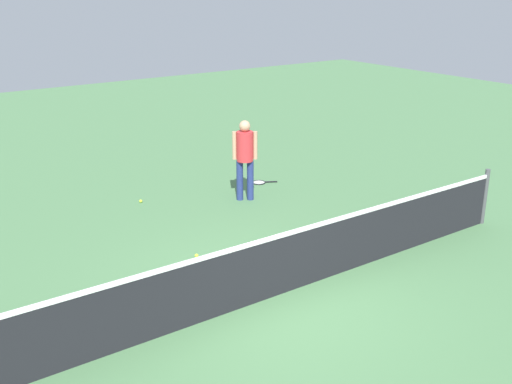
{
  "coord_description": "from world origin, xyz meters",
  "views": [
    {
      "loc": [
        4.8,
        6.39,
        4.42
      ],
      "look_at": [
        -1.03,
        -1.85,
        0.9
      ],
      "focal_mm": 43.1,
      "sensor_mm": 36.0,
      "label": 1
    }
  ],
  "objects": [
    {
      "name": "ground_plane",
      "position": [
        0.0,
        0.0,
        0.0
      ],
      "size": [
        40.0,
        40.0,
        0.0
      ],
      "primitive_type": "plane",
      "color": "#4C7A4C"
    },
    {
      "name": "tennis_ball_baseline",
      "position": [
        -1.95,
        -0.4,
        0.03
      ],
      "size": [
        0.07,
        0.07,
        0.07
      ],
      "primitive_type": "sphere",
      "color": "#C6E033",
      "rests_on": "ground_plane"
    },
    {
      "name": "tennis_ball_midcourt",
      "position": [
        0.22,
        -1.81,
        0.03
      ],
      "size": [
        0.07,
        0.07,
        0.07
      ],
      "primitive_type": "sphere",
      "color": "#C6E033",
      "rests_on": "ground_plane"
    },
    {
      "name": "court_net",
      "position": [
        0.0,
        0.0,
        0.5
      ],
      "size": [
        10.09,
        0.09,
        1.07
      ],
      "color": "#4C4C51",
      "rests_on": "ground_plane"
    },
    {
      "name": "tennis_ball_near_player",
      "position": [
        3.39,
        -1.42,
        0.03
      ],
      "size": [
        0.07,
        0.07,
        0.07
      ],
      "primitive_type": "sphere",
      "color": "#C6E033",
      "rests_on": "ground_plane"
    },
    {
      "name": "tennis_racket_near_player",
      "position": [
        -2.95,
        -4.41,
        0.01
      ],
      "size": [
        0.59,
        0.43,
        0.03
      ],
      "color": "black",
      "rests_on": "ground_plane"
    },
    {
      "name": "tennis_ball_by_net",
      "position": [
        -0.17,
        -4.79,
        0.03
      ],
      "size": [
        0.07,
        0.07,
        0.07
      ],
      "primitive_type": "sphere",
      "color": "#C6E033",
      "rests_on": "ground_plane"
    },
    {
      "name": "tennis_ball_stray_left",
      "position": [
        2.99,
        -0.51,
        0.03
      ],
      "size": [
        0.07,
        0.07,
        0.07
      ],
      "primitive_type": "sphere",
      "color": "#C6E033",
      "rests_on": "ground_plane"
    },
    {
      "name": "player_near_side",
      "position": [
        -2.05,
        -3.69,
        1.01
      ],
      "size": [
        0.48,
        0.47,
        1.7
      ],
      "color": "navy",
      "rests_on": "ground_plane"
    }
  ]
}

